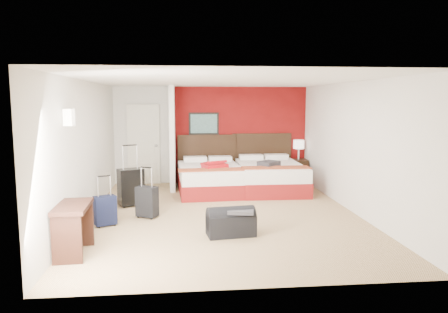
{
  "coord_description": "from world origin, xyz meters",
  "views": [
    {
      "loc": [
        -0.76,
        -7.81,
        2.13
      ],
      "look_at": [
        0.09,
        0.8,
        1.0
      ],
      "focal_mm": 34.06,
      "sensor_mm": 36.0,
      "label": 1
    }
  ],
  "objects": [
    {
      "name": "bed_right",
      "position": [
        1.33,
        2.08,
        0.32
      ],
      "size": [
        1.53,
        2.16,
        0.64
      ],
      "primitive_type": "cube",
      "rotation": [
        0.0,
        0.0,
        -0.02
      ],
      "color": "white",
      "rests_on": "ground"
    },
    {
      "name": "red_suitcase_open",
      "position": [
        -0.03,
        1.94,
        0.66
      ],
      "size": [
        0.78,
        0.89,
        0.09
      ],
      "primitive_type": "cube",
      "rotation": [
        0.0,
        0.0,
        0.41
      ],
      "color": "#B80F17",
      "rests_on": "bed_left"
    },
    {
      "name": "room_walls",
      "position": [
        -1.4,
        1.42,
        1.26
      ],
      "size": [
        5.02,
        6.52,
        2.5
      ],
      "color": "silver",
      "rests_on": "ground"
    },
    {
      "name": "red_accent_panel",
      "position": [
        0.75,
        3.23,
        1.25
      ],
      "size": [
        3.5,
        0.04,
        2.5
      ],
      "primitive_type": "cube",
      "color": "maroon",
      "rests_on": "ground"
    },
    {
      "name": "ground",
      "position": [
        0.0,
        0.0,
        0.0
      ],
      "size": [
        6.5,
        6.5,
        0.0
      ],
      "primitive_type": "plane",
      "color": "tan",
      "rests_on": "ground"
    },
    {
      "name": "suitcase_charcoal",
      "position": [
        -1.42,
        -0.09,
        0.27
      ],
      "size": [
        0.43,
        0.38,
        0.55
      ],
      "primitive_type": "cube",
      "rotation": [
        0.0,
        0.0,
        -0.5
      ],
      "color": "black",
      "rests_on": "ground"
    },
    {
      "name": "partition_wall",
      "position": [
        -1.0,
        2.61,
        1.25
      ],
      "size": [
        0.12,
        1.2,
        2.5
      ],
      "primitive_type": "cube",
      "color": "silver",
      "rests_on": "ground"
    },
    {
      "name": "jacket_draped",
      "position": [
        0.14,
        -1.33,
        0.41
      ],
      "size": [
        0.46,
        0.41,
        0.05
      ],
      "primitive_type": "cube",
      "rotation": [
        0.0,
        0.0,
        -0.17
      ],
      "color": "#3A393E",
      "rests_on": "duffel_bag"
    },
    {
      "name": "jacket_bundle",
      "position": [
        1.23,
        1.78,
        0.69
      ],
      "size": [
        0.58,
        0.57,
        0.11
      ],
      "primitive_type": "cube",
      "rotation": [
        0.0,
        0.0,
        0.72
      ],
      "color": "#38383D",
      "rests_on": "bed_right"
    },
    {
      "name": "desk",
      "position": [
        -2.28,
        -1.92,
        0.36
      ],
      "size": [
        0.47,
        0.88,
        0.72
      ],
      "primitive_type": "cube",
      "rotation": [
        0.0,
        0.0,
        0.04
      ],
      "color": "black",
      "rests_on": "ground"
    },
    {
      "name": "duffel_bag",
      "position": [
        -0.01,
        -1.28,
        0.19
      ],
      "size": [
        0.8,
        0.49,
        0.38
      ],
      "primitive_type": "cube",
      "rotation": [
        0.0,
        0.0,
        0.13
      ],
      "color": "black",
      "rests_on": "ground"
    },
    {
      "name": "suitcase_navy",
      "position": [
        -2.09,
        -0.56,
        0.25
      ],
      "size": [
        0.41,
        0.35,
        0.49
      ],
      "primitive_type": "cube",
      "rotation": [
        0.0,
        0.0,
        0.46
      ],
      "color": "black",
      "rests_on": "ground"
    },
    {
      "name": "entry_door",
      "position": [
        -1.75,
        3.2,
        1.02
      ],
      "size": [
        0.82,
        0.06,
        2.05
      ],
      "primitive_type": "cube",
      "color": "silver",
      "rests_on": "ground"
    },
    {
      "name": "nightstand",
      "position": [
        2.25,
        2.91,
        0.31
      ],
      "size": [
        0.48,
        0.48,
        0.62
      ],
      "primitive_type": "cube",
      "rotation": [
        0.0,
        0.0,
        -0.08
      ],
      "color": "black",
      "rests_on": "ground"
    },
    {
      "name": "table_lamp",
      "position": [
        2.25,
        2.91,
        0.87
      ],
      "size": [
        0.29,
        0.29,
        0.51
      ],
      "primitive_type": "cylinder",
      "rotation": [
        0.0,
        0.0,
        0.01
      ],
      "color": "silver",
      "rests_on": "nightstand"
    },
    {
      "name": "bed_left",
      "position": [
        -0.13,
        2.04,
        0.31
      ],
      "size": [
        1.54,
        2.13,
        0.62
      ],
      "primitive_type": "cube",
      "rotation": [
        0.0,
        0.0,
        0.05
      ],
      "color": "white",
      "rests_on": "ground"
    },
    {
      "name": "suitcase_black",
      "position": [
        -1.82,
        0.84,
        0.37
      ],
      "size": [
        0.57,
        0.48,
        0.74
      ],
      "primitive_type": "cube",
      "rotation": [
        0.0,
        0.0,
        0.43
      ],
      "color": "black",
      "rests_on": "ground"
    }
  ]
}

